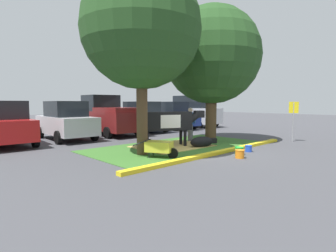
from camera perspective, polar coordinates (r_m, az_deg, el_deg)
name	(u,v)px	position (r m, az deg, el deg)	size (l,w,h in m)	color
ground_plane	(209,151)	(10.76, 8.85, -5.38)	(80.00, 80.00, 0.00)	#424247
grass_island	(179,146)	(11.80, 2.39, -4.37)	(8.05, 4.18, 0.02)	#386B28
curb_yellow	(221,152)	(10.39, 11.37, -5.46)	(9.25, 0.24, 0.12)	yellow
hay_bedding	(173,146)	(11.70, 1.02, -4.36)	(3.20, 2.40, 0.04)	tan
shade_tree_left	(141,29)	(10.16, -5.76, 20.03)	(4.34, 4.34, 6.75)	#4C3823
shade_tree_right	(212,56)	(13.64, 9.40, 14.70)	(4.76, 4.76, 6.65)	#4C3823
cow_holstein	(167,121)	(11.55, -0.20, 1.01)	(2.98, 1.67, 1.58)	black
calf_lying	(202,142)	(11.61, 7.39, -3.42)	(1.33, 0.80, 0.48)	black
person_handler	(190,123)	(13.27, 4.82, 0.59)	(0.37, 0.43, 1.69)	slate
wheelbarrow	(160,147)	(9.34, -1.77, -4.50)	(1.15, 1.52, 0.63)	gold
parking_sign	(294,114)	(14.51, 25.39, 2.43)	(0.15, 0.44, 1.98)	#99999E
bucket_orange	(240,154)	(9.63, 15.17, -5.78)	(0.33, 0.33, 0.30)	orange
bucket_green	(239,151)	(10.29, 15.07, -5.12)	(0.33, 0.33, 0.29)	green
bucket_blue	(248,148)	(10.97, 16.93, -4.63)	(0.28, 0.28, 0.26)	blue
sedan_red	(4,124)	(14.03, -31.77, 0.39)	(2.17, 4.48, 2.02)	red
sedan_silver	(66,121)	(14.94, -21.09, 1.04)	(2.17, 4.48, 2.02)	silver
pickup_truck_maroon	(107,116)	(16.72, -12.91, 2.07)	(2.40, 5.48, 2.42)	maroon
hatchback_white	(142,117)	(18.02, -5.69, 1.96)	(2.17, 4.48, 2.02)	silver
sedan_blue	(171,116)	(19.73, 0.69, 2.24)	(2.17, 4.48, 2.02)	navy
suv_black	(193,111)	(21.81, 5.47, 3.23)	(2.28, 4.68, 2.52)	silver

